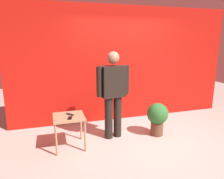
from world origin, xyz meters
TOP-DOWN VIEW (x-y plane):
  - ground_plane at (0.00, 0.00)m, footprint 12.00×12.00m
  - back_wall_red at (0.00, 1.48)m, footprint 5.48×0.12m
  - standing_person at (-0.59, 0.47)m, footprint 0.69×0.29m
  - side_table at (-1.49, 0.30)m, footprint 0.56×0.56m
  - cell_phone at (-1.48, 0.19)m, footprint 0.10×0.16m
  - tv_remote at (-1.46, 0.36)m, footprint 0.14×0.16m
  - potted_plant at (0.31, 0.30)m, footprint 0.44×0.44m

SIDE VIEW (x-z plane):
  - ground_plane at x=0.00m, z-range 0.00..0.00m
  - potted_plant at x=0.31m, z-range 0.06..0.75m
  - side_table at x=-1.49m, z-range 0.21..0.82m
  - cell_phone at x=-1.48m, z-range 0.61..0.62m
  - tv_remote at x=-1.46m, z-range 0.61..0.63m
  - standing_person at x=-0.59m, z-range 0.10..1.85m
  - back_wall_red at x=0.00m, z-range 0.00..2.74m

